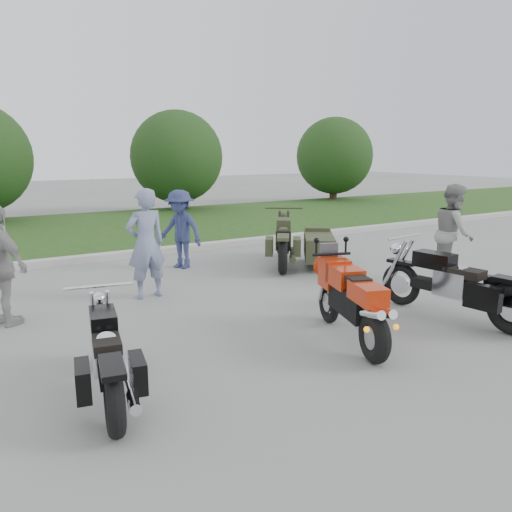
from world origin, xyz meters
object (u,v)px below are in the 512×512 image
person_grey (453,232)px  sportbike_red (351,299)px  cruiser_sidecar (304,245)px  person_stripe (146,244)px  cruiser_right (459,288)px  person_back (0,266)px  person_denim (180,229)px  cruiser_left (108,361)px

person_grey → sportbike_red: bearing=156.4°
cruiser_sidecar → person_stripe: (-3.64, -0.51, 0.47)m
cruiser_right → person_grey: size_ratio=1.33×
person_back → cruiser_sidecar: bearing=-115.0°
person_denim → person_back: bearing=-88.0°
person_denim → sportbike_red: bearing=-25.1°
person_stripe → sportbike_red: bearing=111.2°
cruiser_left → person_grey: bearing=22.0°
person_grey → person_denim: 5.39m
person_denim → person_grey: bearing=20.5°
cruiser_left → person_grey: (6.87, 1.38, 0.50)m
sportbike_red → person_back: bearing=159.3°
cruiser_right → cruiser_sidecar: cruiser_sidecar is taller
person_grey → person_back: size_ratio=1.07×
person_grey → person_back: bearing=124.0°
person_grey → person_denim: person_grey is taller
cruiser_sidecar → sportbike_red: bearing=-83.9°
cruiser_left → sportbike_red: bearing=9.8°
sportbike_red → person_back: size_ratio=1.16×
cruiser_right → sportbike_red: bearing=166.5°
cruiser_left → cruiser_sidecar: bearing=46.8°
person_denim → cruiser_left: bearing=-57.6°
cruiser_right → person_stripe: (-3.47, 3.46, 0.44)m
sportbike_red → person_stripe: bearing=133.3°
sportbike_red → cruiser_sidecar: (2.08, 3.81, -0.12)m
cruiser_left → cruiser_right: 4.99m
sportbike_red → person_grey: size_ratio=1.09×
cruiser_sidecar → person_back: size_ratio=1.36×
person_back → person_stripe: bearing=-115.4°
person_stripe → person_grey: person_stripe is taller
cruiser_right → cruiser_sidecar: (0.17, 3.97, -0.03)m
person_grey → person_back: person_grey is taller
cruiser_right → person_denim: size_ratio=1.49×
cruiser_right → person_denim: person_denim is taller
cruiser_sidecar → person_denim: 2.64m
cruiser_left → person_denim: (2.85, 4.97, 0.41)m
sportbike_red → cruiser_right: 1.92m
person_stripe → person_back: person_stripe is taller
sportbike_red → cruiser_sidecar: size_ratio=0.86×
person_back → cruiser_right: bearing=-152.1°
cruiser_left → person_stripe: 3.62m
person_stripe → person_back: 2.21m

